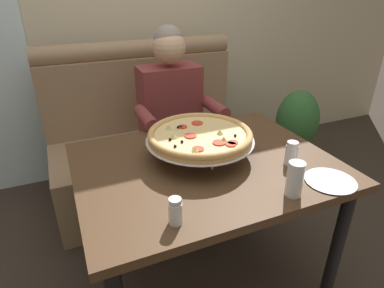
{
  "coord_description": "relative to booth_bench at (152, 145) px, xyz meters",
  "views": [
    {
      "loc": [
        -0.59,
        -1.2,
        1.5
      ],
      "look_at": [
        -0.03,
        0.09,
        0.8
      ],
      "focal_mm": 30.29,
      "sensor_mm": 36.0,
      "label": 1
    }
  ],
  "objects": [
    {
      "name": "ground_plane",
      "position": [
        0.0,
        -0.93,
        -0.4
      ],
      "size": [
        16.0,
        16.0,
        0.0
      ],
      "primitive_type": "plane",
      "color": "#382D26"
    },
    {
      "name": "booth_bench",
      "position": [
        0.0,
        0.0,
        0.0
      ],
      "size": [
        1.44,
        0.78,
        1.13
      ],
      "color": "#937556",
      "rests_on": "ground_plane"
    },
    {
      "name": "dining_table",
      "position": [
        0.0,
        -0.93,
        0.25
      ],
      "size": [
        1.19,
        0.93,
        0.74
      ],
      "color": "#4C331E",
      "rests_on": "ground_plane"
    },
    {
      "name": "diner_main",
      "position": [
        0.1,
        -0.27,
        0.31
      ],
      "size": [
        0.54,
        0.64,
        1.27
      ],
      "color": "#2D3342",
      "rests_on": "ground_plane"
    },
    {
      "name": "pizza",
      "position": [
        -0.0,
        -0.87,
        0.45
      ],
      "size": [
        0.52,
        0.52,
        0.14
      ],
      "color": "silver",
      "rests_on": "dining_table"
    },
    {
      "name": "shaker_parmesan",
      "position": [
        -0.28,
        -1.28,
        0.39
      ],
      "size": [
        0.05,
        0.05,
        0.1
      ],
      "color": "white",
      "rests_on": "dining_table"
    },
    {
      "name": "shaker_pepper_flakes",
      "position": [
        0.35,
        -1.11,
        0.39
      ],
      "size": [
        0.06,
        0.06,
        0.11
      ],
      "color": "white",
      "rests_on": "dining_table"
    },
    {
      "name": "plate_near_left",
      "position": [
        0.42,
        -1.3,
        0.35
      ],
      "size": [
        0.22,
        0.22,
        0.02
      ],
      "color": "white",
      "rests_on": "dining_table"
    },
    {
      "name": "drinking_glass",
      "position": [
        0.21,
        -1.31,
        0.41
      ],
      "size": [
        0.07,
        0.07,
        0.15
      ],
      "color": "silver",
      "rests_on": "dining_table"
    },
    {
      "name": "potted_plant",
      "position": [
        1.27,
        -0.12,
        -0.01
      ],
      "size": [
        0.36,
        0.36,
        0.7
      ],
      "color": "brown",
      "rests_on": "ground_plane"
    }
  ]
}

